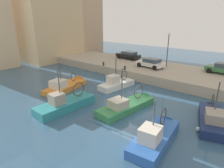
# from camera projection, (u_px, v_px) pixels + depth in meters

# --- Properties ---
(water_surface) EXTENTS (80.00, 80.00, 0.00)m
(water_surface) POSITION_uv_depth(u_px,v_px,m) (129.00, 108.00, 18.10)
(water_surface) COLOR #335675
(water_surface) RESTS_ON ground
(quay_wall) EXTENTS (9.00, 56.00, 1.20)m
(quay_wall) POSITION_uv_depth(u_px,v_px,m) (178.00, 75.00, 26.24)
(quay_wall) COLOR #ADA08C
(quay_wall) RESTS_ON ground
(fishing_boat_white) EXTENTS (5.66, 2.26, 4.29)m
(fishing_boat_white) POSITION_uv_depth(u_px,v_px,m) (118.00, 86.00, 23.53)
(fishing_boat_white) COLOR white
(fishing_boat_white) RESTS_ON ground
(fishing_boat_teal) EXTENTS (6.51, 2.25, 4.69)m
(fishing_boat_teal) POSITION_uv_depth(u_px,v_px,m) (69.00, 106.00, 18.08)
(fishing_boat_teal) COLOR teal
(fishing_boat_teal) RESTS_ON ground
(fishing_boat_blue) EXTENTS (6.13, 2.47, 4.07)m
(fishing_boat_blue) POSITION_uv_depth(u_px,v_px,m) (156.00, 138.00, 13.22)
(fishing_boat_blue) COLOR #2D60B7
(fishing_boat_blue) RESTS_ON ground
(fishing_boat_navy) EXTENTS (6.26, 3.47, 4.43)m
(fishing_boat_navy) POSITION_uv_depth(u_px,v_px,m) (211.00, 121.00, 15.50)
(fishing_boat_navy) COLOR navy
(fishing_boat_navy) RESTS_ON ground
(fishing_boat_orange) EXTENTS (6.69, 3.27, 4.16)m
(fishing_boat_orange) POSITION_uv_depth(u_px,v_px,m) (68.00, 87.00, 23.13)
(fishing_boat_orange) COLOR orange
(fishing_boat_orange) RESTS_ON ground
(fishing_boat_green) EXTENTS (7.00, 2.66, 4.83)m
(fishing_boat_green) POSITION_uv_depth(u_px,v_px,m) (129.00, 107.00, 17.92)
(fishing_boat_green) COLOR #388951
(fishing_boat_green) RESTS_ON ground
(parked_car_green) EXTENTS (2.07, 4.22, 1.36)m
(parked_car_green) POSITION_uv_depth(u_px,v_px,m) (224.00, 68.00, 24.57)
(parked_car_green) COLOR #387547
(parked_car_green) RESTS_ON quay_wall
(parked_car_white) EXTENTS (2.33, 4.08, 1.33)m
(parked_car_white) POSITION_uv_depth(u_px,v_px,m) (151.00, 63.00, 27.76)
(parked_car_white) COLOR silver
(parked_car_white) RESTS_ON quay_wall
(parked_car_black) EXTENTS (2.20, 4.48, 1.28)m
(parked_car_black) POSITION_uv_depth(u_px,v_px,m) (128.00, 55.00, 33.88)
(parked_car_black) COLOR black
(parked_car_black) RESTS_ON quay_wall
(mooring_bollard_mid) EXTENTS (0.28, 0.28, 0.55)m
(mooring_bollard_mid) POSITION_uv_depth(u_px,v_px,m) (125.00, 68.00, 26.61)
(mooring_bollard_mid) COLOR #2D2D33
(mooring_bollard_mid) RESTS_ON quay_wall
(mooring_bollard_north) EXTENTS (0.28, 0.28, 0.55)m
(mooring_bollard_north) POSITION_uv_depth(u_px,v_px,m) (103.00, 64.00, 29.06)
(mooring_bollard_north) COLOR #2D2D33
(mooring_bollard_north) RESTS_ON quay_wall
(quay_streetlamp) EXTENTS (0.36, 0.36, 4.83)m
(quay_streetlamp) POSITION_uv_depth(u_px,v_px,m) (168.00, 44.00, 27.64)
(quay_streetlamp) COLOR #38383D
(quay_streetlamp) RESTS_ON quay_wall
(waterfront_building_west_mid) EXTENTS (11.17, 8.67, 22.23)m
(waterfront_building_west_mid) POSITION_uv_depth(u_px,v_px,m) (46.00, 1.00, 36.21)
(waterfront_building_west_mid) COLOR #D1B284
(waterfront_building_west_mid) RESTS_ON ground
(waterfront_building_central) EXTENTS (9.78, 9.00, 16.82)m
(waterfront_building_central) POSITION_uv_depth(u_px,v_px,m) (75.00, 16.00, 43.53)
(waterfront_building_central) COLOR tan
(waterfront_building_central) RESTS_ON ground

